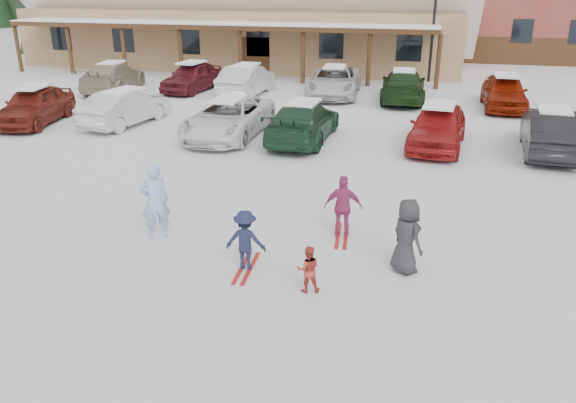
% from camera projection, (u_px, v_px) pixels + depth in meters
% --- Properties ---
extents(ground, '(160.00, 160.00, 0.00)m').
position_uv_depth(ground, '(263.00, 262.00, 11.70)').
color(ground, white).
rests_on(ground, ground).
extents(day_lodge, '(29.12, 12.50, 10.38)m').
position_uv_depth(day_lodge, '(247.00, 2.00, 37.40)').
color(day_lodge, tan).
rests_on(day_lodge, ground).
extents(lamp_post, '(0.50, 0.25, 6.49)m').
position_uv_depth(lamp_post, '(435.00, 14.00, 30.42)').
color(lamp_post, black).
rests_on(lamp_post, ground).
extents(adult_skier, '(0.78, 0.72, 1.78)m').
position_uv_depth(adult_skier, '(155.00, 201.00, 12.48)').
color(adult_skier, '#9EB2E7').
rests_on(adult_skier, ground).
extents(toddler_red, '(0.53, 0.47, 0.93)m').
position_uv_depth(toddler_red, '(308.00, 269.00, 10.46)').
color(toddler_red, '#AC372A').
rests_on(toddler_red, ground).
extents(child_navy, '(0.84, 0.52, 1.27)m').
position_uv_depth(child_navy, '(245.00, 240.00, 11.21)').
color(child_navy, '#171E39').
rests_on(child_navy, ground).
extents(skis_child_navy, '(0.28, 1.41, 0.03)m').
position_uv_depth(skis_child_navy, '(246.00, 268.00, 11.44)').
color(skis_child_navy, '#AB1A18').
rests_on(skis_child_navy, ground).
extents(child_magenta, '(0.88, 0.43, 1.46)m').
position_uv_depth(child_magenta, '(343.00, 207.00, 12.59)').
color(child_magenta, '#A53367').
rests_on(child_magenta, ground).
extents(skis_child_magenta, '(0.32, 1.41, 0.03)m').
position_uv_depth(skis_child_magenta, '(342.00, 236.00, 12.86)').
color(skis_child_magenta, '#AB1A18').
rests_on(skis_child_magenta, ground).
extents(bystander_dark, '(0.87, 0.90, 1.56)m').
position_uv_depth(bystander_dark, '(407.00, 236.00, 11.05)').
color(bystander_dark, '#2A2B2D').
rests_on(bystander_dark, ground).
extents(parked_car_0, '(2.43, 4.61, 1.49)m').
position_uv_depth(parked_car_0, '(34.00, 105.00, 22.43)').
color(parked_car_0, maroon).
rests_on(parked_car_0, ground).
extents(parked_car_1, '(2.15, 4.40, 1.39)m').
position_uv_depth(parked_car_1, '(125.00, 108.00, 22.27)').
color(parked_car_1, silver).
rests_on(parked_car_1, ground).
extents(parked_car_2, '(2.48, 5.13, 1.41)m').
position_uv_depth(parked_car_2, '(229.00, 118.00, 20.61)').
color(parked_car_2, white).
rests_on(parked_car_2, ground).
extents(parked_car_3, '(2.11, 4.88, 1.40)m').
position_uv_depth(parked_car_3, '(303.00, 122.00, 20.10)').
color(parked_car_3, '#1B3E2A').
rests_on(parked_car_3, ground).
extents(parked_car_4, '(2.23, 4.56, 1.50)m').
position_uv_depth(parked_car_4, '(438.00, 126.00, 19.30)').
color(parked_car_4, '#A61B1B').
rests_on(parked_car_4, ground).
extents(parked_car_5, '(1.95, 4.67, 1.50)m').
position_uv_depth(parked_car_5, '(550.00, 132.00, 18.60)').
color(parked_car_5, black).
rests_on(parked_car_5, ground).
extents(parked_car_7, '(2.70, 5.24, 1.45)m').
position_uv_depth(parked_car_7, '(113.00, 77.00, 28.88)').
color(parked_car_7, '#9C977B').
rests_on(parked_car_7, ground).
extents(parked_car_8, '(2.28, 4.50, 1.47)m').
position_uv_depth(parked_car_8, '(192.00, 77.00, 28.91)').
color(parked_car_8, maroon).
rests_on(parked_car_8, ground).
extents(parked_car_9, '(1.82, 4.64, 1.51)m').
position_uv_depth(parked_car_9, '(246.00, 80.00, 27.85)').
color(parked_car_9, silver).
rests_on(parked_car_9, ground).
extents(parked_car_10, '(2.67, 5.33, 1.45)m').
position_uv_depth(parked_car_10, '(334.00, 81.00, 27.69)').
color(parked_car_10, silver).
rests_on(parked_car_10, ground).
extents(parked_car_11, '(2.20, 5.07, 1.45)m').
position_uv_depth(parked_car_11, '(403.00, 86.00, 26.53)').
color(parked_car_11, '#163414').
rests_on(parked_car_11, ground).
extents(parked_car_12, '(1.80, 4.42, 1.50)m').
position_uv_depth(parked_car_12, '(504.00, 92.00, 24.99)').
color(parked_car_12, maroon).
rests_on(parked_car_12, ground).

